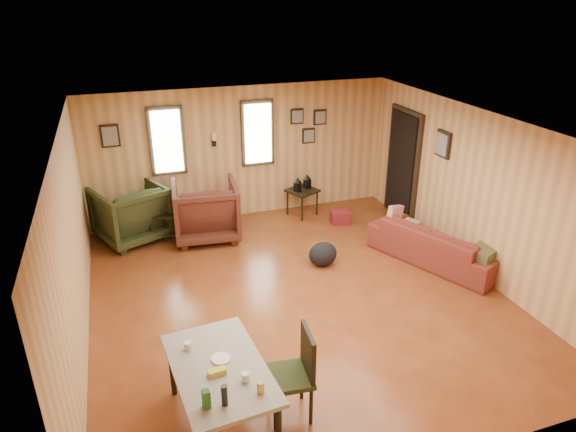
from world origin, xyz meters
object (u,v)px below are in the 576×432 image
(recliner_brown, at_px, (206,208))
(recliner_green, at_px, (130,210))
(sofa, at_px, (437,238))
(dining_table, at_px, (220,373))
(end_table, at_px, (165,221))
(side_table, at_px, (302,188))

(recliner_brown, bearing_deg, recliner_green, -9.14)
(sofa, bearing_deg, dining_table, 95.47)
(end_table, xyz_separation_m, side_table, (2.54, 0.24, 0.18))
(side_table, bearing_deg, dining_table, -118.92)
(sofa, height_order, dining_table, dining_table)
(recliner_brown, relative_size, side_table, 1.39)
(sofa, distance_m, end_table, 4.43)
(recliner_green, bearing_deg, recliner_brown, 142.05)
(dining_table, bearing_deg, recliner_green, 92.41)
(end_table, bearing_deg, side_table, 5.42)
(recliner_brown, relative_size, dining_table, 0.75)
(recliner_brown, bearing_deg, end_table, -4.16)
(recliner_green, height_order, end_table, recliner_green)
(recliner_brown, height_order, side_table, recliner_brown)
(recliner_green, height_order, side_table, recliner_green)
(recliner_green, bearing_deg, end_table, 136.20)
(sofa, xyz_separation_m, recliner_green, (-4.43, 2.32, 0.13))
(recliner_green, bearing_deg, sofa, 129.55)
(recliner_brown, distance_m, dining_table, 4.23)
(sofa, relative_size, recliner_green, 1.95)
(sofa, xyz_separation_m, side_table, (-1.35, 2.36, 0.13))
(sofa, height_order, side_table, sofa)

